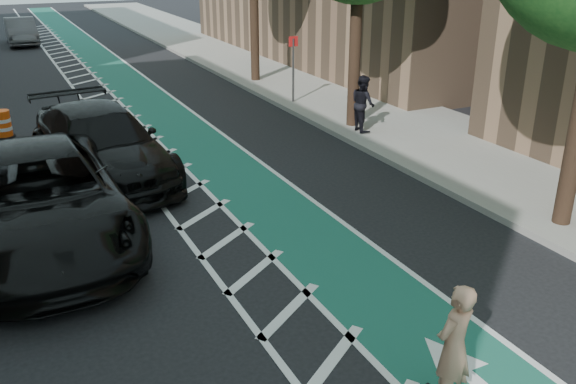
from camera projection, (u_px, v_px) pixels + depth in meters
ground at (200, 335)px, 9.19m from camera, size 120.00×120.00×0.00m
bike_lane at (189, 136)px, 18.72m from camera, size 2.00×90.00×0.01m
buffer_strip at (140, 142)px, 18.10m from camera, size 1.40×90.00×0.01m
sidewalk_right at (367, 110)px, 21.35m from camera, size 5.00×90.00×0.15m
curb_right at (305, 118)px, 20.35m from camera, size 0.12×90.00×0.16m
sign_post at (293, 68)px, 21.75m from camera, size 0.35×0.08×2.47m
skateboarder at (454, 346)px, 7.40m from camera, size 0.70×0.55×1.68m
suv_near at (39, 198)px, 11.73m from camera, size 3.14×6.73×1.86m
suv_far at (101, 144)px, 15.08m from camera, size 3.13×6.27×1.75m
car_grey at (21, 31)px, 35.52m from camera, size 1.61×4.57×1.50m
pedestrian at (363, 103)px, 18.42m from camera, size 0.72×0.89×1.71m
barrel_a at (14, 209)px, 12.60m from camera, size 0.62×0.62×0.84m
barrel_b at (3, 125)px, 18.48m from camera, size 0.60×0.60×0.82m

